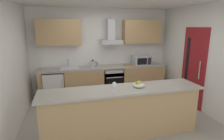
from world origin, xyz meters
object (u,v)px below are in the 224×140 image
wine_glass (114,85)px  chopping_board (129,65)px  refrigerator (54,86)px  sink (69,68)px  range_hood (111,36)px  fruit_bowl (139,85)px  oven (112,80)px  microwave (142,60)px  kettle (93,64)px

wine_glass → chopping_board: 2.49m
refrigerator → sink: size_ratio=1.70×
sink → range_hood: 1.54m
fruit_bowl → sink: bearing=119.8°
sink → chopping_board: 1.80m
oven → microwave: size_ratio=1.60×
sink → wine_glass: size_ratio=2.81×
refrigerator → fruit_bowl: 2.77m
refrigerator → chopping_board: 2.29m
kettle → chopping_board: size_ratio=0.85×
microwave → chopping_board: (-0.40, 0.00, -0.14)m
oven → sink: bearing=179.5°
microwave → chopping_board: size_ratio=1.47×
kettle → fruit_bowl: kettle is taller
refrigerator → wine_glass: 2.62m
fruit_bowl → chopping_board: bearing=74.9°
microwave → sink: 2.21m
fruit_bowl → chopping_board: size_ratio=0.65×
kettle → wine_glass: kettle is taller
sink → chopping_board: size_ratio=1.47×
range_hood → wine_glass: size_ratio=4.05×
range_hood → chopping_board: (0.53, -0.15, -0.88)m
oven → range_hood: 1.33m
range_hood → microwave: bearing=-9.5°
oven → fruit_bowl: size_ratio=3.64×
wine_glass → range_hood: bearing=77.1°
microwave → chopping_board: microwave is taller
fruit_bowl → range_hood: bearing=89.1°
wine_glass → microwave: bearing=56.4°
range_hood → chopping_board: range_hood is taller
kettle → chopping_board: bearing=0.5°
microwave → sink: bearing=179.0°
kettle → range_hood: range_hood is taller
oven → microwave: microwave is taller
refrigerator → kettle: bearing=-1.6°
oven → fruit_bowl: bearing=-90.9°
wine_glass → chopping_board: size_ratio=0.52×
kettle → chopping_board: (1.12, 0.01, -0.09)m
sink → fruit_bowl: sink is taller
sink → fruit_bowl: (1.23, -2.15, 0.07)m
chopping_board → refrigerator: bearing=179.5°
wine_glass → chopping_board: bearing=64.2°
wine_glass → fruit_bowl: bearing=13.8°
chopping_board → kettle: bearing=-179.5°
fruit_bowl → refrigerator: bearing=127.9°
oven → microwave: bearing=-1.7°
kettle → range_hood: size_ratio=0.40×
range_hood → oven: bearing=-90.0°
oven → chopping_board: (0.53, -0.02, 0.45)m
oven → chopping_board: 0.70m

